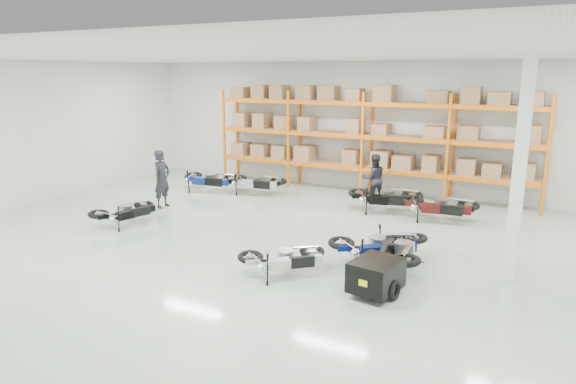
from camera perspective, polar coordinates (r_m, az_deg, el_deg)
The scene contains 14 objects.
room at distance 11.98m, azimuth -1.47°, elevation 4.12°, with size 18.00×18.00×18.00m.
pallet_rack at distance 17.84m, azimuth 8.77°, elevation 6.99°, with size 11.28×0.98×3.62m.
structural_column at distance 11.00m, azimuth 24.32°, elevation 2.13°, with size 0.25×0.25×4.50m, color white.
moto_blue_centre at distance 11.47m, azimuth 9.79°, elevation -5.31°, with size 0.78×1.76×1.08m, color #081452, non-canonical shape.
moto_silver_left at distance 10.65m, azimuth -0.45°, elevation -6.85°, with size 0.71×1.60×0.98m, color #AAABB1, non-canonical shape.
moto_black_far_left at distance 14.80m, azimuth -17.62°, elevation -1.66°, with size 0.73×1.64×1.00m, color black, non-canonical shape.
moto_touring_right at distance 11.32m, azimuth 12.34°, elevation -5.62°, with size 0.80×1.80×1.10m, color black, non-canonical shape.
trailer at distance 9.93m, azimuth 9.76°, elevation -9.10°, with size 0.93×1.70×0.69m.
moto_back_a at distance 18.32m, azimuth -8.81°, elevation 1.81°, with size 0.83×1.87×1.14m, color navy, non-canonical shape.
moto_back_b at distance 17.75m, azimuth -3.65°, elevation 1.52°, with size 0.80×1.81×1.11m, color #AAB0B4, non-canonical shape.
moto_back_c at distance 15.73m, azimuth 10.77°, elevation -0.07°, with size 0.86×1.94×1.18m, color black, non-canonical shape.
moto_back_d at distance 15.13m, azimuth 16.49°, elevation -1.02°, with size 0.82×1.85×1.13m, color #430D0F, non-canonical shape.
person_left at distance 16.41m, azimuth -13.82°, elevation 1.43°, with size 0.66×0.43×1.80m, color #202129.
person_back at distance 16.72m, azimuth 9.52°, elevation 1.48°, with size 0.77×0.60×1.59m, color black.
Camera 1 is at (5.78, -10.32, 4.14)m, focal length 32.00 mm.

